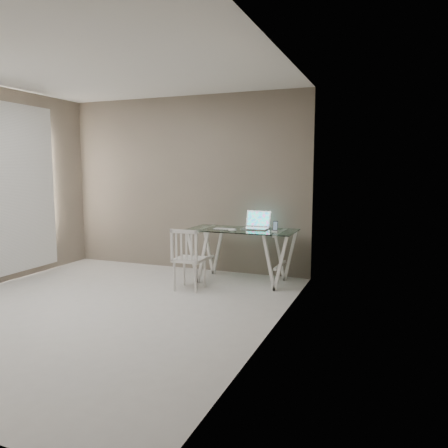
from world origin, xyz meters
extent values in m
plane|color=beige|center=(0.00, 0.00, 0.00)|extent=(4.50, 4.50, 0.00)
cube|color=white|center=(0.00, 0.00, 2.70)|extent=(4.00, 4.50, 0.02)
cube|color=#6F6457|center=(0.00, 2.25, 1.35)|extent=(4.00, 0.02, 2.70)
cube|color=#6F6457|center=(2.00, 0.00, 1.35)|extent=(0.02, 4.50, 2.70)
cube|color=white|center=(-1.94, 0.60, 1.30)|extent=(0.01, 1.80, 2.40)
cube|color=silver|center=(1.12, 1.74, 0.74)|extent=(1.50, 0.70, 0.01)
cube|color=silver|center=(0.57, 1.74, 0.36)|extent=(0.24, 0.62, 0.72)
cube|color=silver|center=(1.67, 1.74, 0.36)|extent=(0.24, 0.62, 0.72)
cube|color=silver|center=(0.60, 1.13, 0.40)|extent=(0.38, 0.38, 0.04)
cylinder|color=silver|center=(0.46, 0.98, 0.19)|extent=(0.03, 0.03, 0.38)
cylinder|color=silver|center=(0.76, 0.98, 0.19)|extent=(0.03, 0.03, 0.38)
cylinder|color=silver|center=(0.45, 1.28, 0.19)|extent=(0.03, 0.03, 0.38)
cylinder|color=silver|center=(0.75, 1.29, 0.19)|extent=(0.03, 0.03, 0.38)
cube|color=silver|center=(0.61, 0.96, 0.61)|extent=(0.37, 0.04, 0.42)
cube|color=silver|center=(1.28, 1.84, 0.75)|extent=(0.35, 0.24, 0.02)
cube|color=#19D899|center=(1.28, 2.00, 0.87)|extent=(0.35, 0.08, 0.23)
cube|color=silver|center=(0.89, 1.66, 0.75)|extent=(0.31, 0.13, 0.01)
ellipsoid|color=white|center=(1.06, 1.51, 0.76)|extent=(0.12, 0.07, 0.04)
cube|color=white|center=(1.61, 1.68, 0.75)|extent=(0.08, 0.08, 0.02)
cube|color=black|center=(1.61, 1.69, 0.83)|extent=(0.06, 0.03, 0.13)
camera|label=1|loc=(3.07, -3.95, 1.57)|focal=35.00mm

